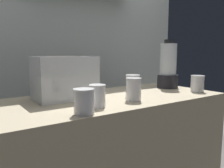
% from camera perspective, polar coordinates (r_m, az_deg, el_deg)
% --- Properties ---
extents(counter, '(1.40, 0.64, 0.90)m').
position_cam_1_polar(counter, '(1.58, 0.00, -19.36)').
color(counter, tan).
rests_on(counter, ground_plane).
extents(back_wall_unit, '(2.60, 0.24, 2.50)m').
position_cam_1_polar(back_wall_unit, '(2.09, -12.14, 10.24)').
color(back_wall_unit, silver).
rests_on(back_wall_unit, ground_plane).
extents(carrot_display_bin, '(0.34, 0.22, 0.25)m').
position_cam_1_polar(carrot_display_bin, '(1.39, -11.31, -0.45)').
color(carrot_display_bin, white).
rests_on(carrot_display_bin, counter).
extents(blender_pitcher, '(0.16, 0.16, 0.36)m').
position_cam_1_polar(blender_pitcher, '(1.83, 13.45, 3.82)').
color(blender_pitcher, black).
rests_on(blender_pitcher, counter).
extents(juice_cup_carrot_far_left, '(0.09, 0.09, 0.11)m').
position_cam_1_polar(juice_cup_carrot_far_left, '(1.04, -6.83, -4.64)').
color(juice_cup_carrot_far_left, white).
rests_on(juice_cup_carrot_far_left, counter).
extents(juice_cup_mango_left, '(0.08, 0.08, 0.11)m').
position_cam_1_polar(juice_cup_mango_left, '(1.17, -3.59, -3.30)').
color(juice_cup_mango_left, white).
rests_on(juice_cup_mango_left, counter).
extents(juice_cup_beet_middle, '(0.09, 0.09, 0.13)m').
position_cam_1_polar(juice_cup_beet_middle, '(1.32, 5.25, -1.66)').
color(juice_cup_beet_middle, white).
rests_on(juice_cup_beet_middle, counter).
extents(juice_cup_carrot_right, '(0.09, 0.09, 0.13)m').
position_cam_1_polar(juice_cup_carrot_right, '(1.46, 5.07, -0.74)').
color(juice_cup_carrot_right, white).
rests_on(juice_cup_carrot_right, counter).
extents(juice_cup_carrot_far_right, '(0.09, 0.09, 0.11)m').
position_cam_1_polar(juice_cup_carrot_far_right, '(1.71, 20.02, -0.17)').
color(juice_cup_carrot_far_right, white).
rests_on(juice_cup_carrot_far_right, counter).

